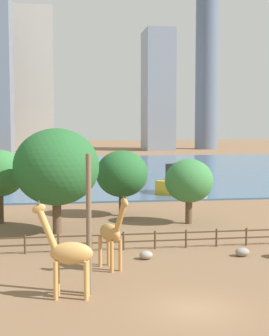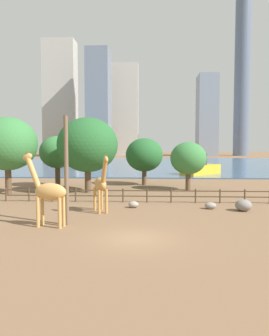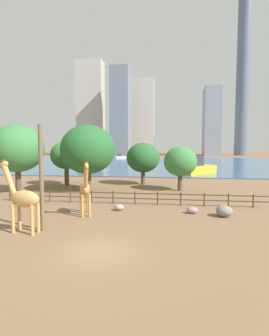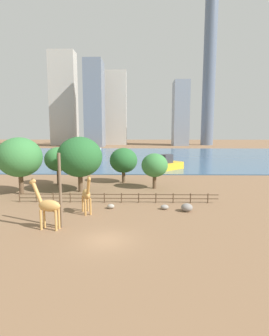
{
  "view_description": "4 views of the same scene",
  "coord_description": "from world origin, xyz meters",
  "views": [
    {
      "loc": [
        -6.42,
        -23.0,
        8.69
      ],
      "look_at": [
        1.94,
        30.9,
        4.16
      ],
      "focal_mm": 55.0,
      "sensor_mm": 36.0,
      "label": 1
    },
    {
      "loc": [
        0.89,
        -18.28,
        5.28
      ],
      "look_at": [
        -1.01,
        17.88,
        2.83
      ],
      "focal_mm": 35.0,
      "sensor_mm": 36.0,
      "label": 2
    },
    {
      "loc": [
        3.83,
        -13.54,
        5.79
      ],
      "look_at": [
        -0.6,
        19.62,
        3.0
      ],
      "focal_mm": 28.0,
      "sensor_mm": 36.0,
      "label": 3
    },
    {
      "loc": [
        2.87,
        -21.27,
        9.25
      ],
      "look_at": [
        2.17,
        11.93,
        4.6
      ],
      "focal_mm": 28.0,
      "sensor_mm": 36.0,
      "label": 4
    }
  ],
  "objects": [
    {
      "name": "boulder_by_pole",
      "position": [
        -0.64,
        9.34,
        0.28
      ],
      "size": [
        0.87,
        0.74,
        0.56
      ],
      "primitive_type": "ellipsoid",
      "color": "gray",
      "rests_on": "ground"
    },
    {
      "name": "giraffe_tall",
      "position": [
        -3.12,
        7.33,
        2.23
      ],
      "size": [
        1.78,
        3.15,
        4.71
      ],
      "rotation": [
        0.0,
        0.0,
        5.11
      ],
      "color": "#C18C47",
      "rests_on": "ground"
    },
    {
      "name": "skyline_block_right",
      "position": [
        29.51,
        154.94,
        20.82
      ],
      "size": [
        9.81,
        14.29,
        41.65
      ],
      "primitive_type": "cube",
      "color": "gray",
      "rests_on": "ground"
    },
    {
      "name": "tree_center_broad",
      "position": [
        5.24,
        20.8,
        3.79
      ],
      "size": [
        4.28,
        4.28,
        5.75
      ],
      "color": "brown",
      "rests_on": "ground"
    },
    {
      "name": "skyline_tower_needle",
      "position": [
        48.7,
        160.36,
        49.86
      ],
      "size": [
        8.28,
        8.28,
        99.73
      ],
      "primitive_type": "cylinder",
      "color": "slate",
      "rests_on": "ground"
    },
    {
      "name": "utility_pole",
      "position": [
        -4.75,
        3.05,
        3.63
      ],
      "size": [
        0.28,
        0.28,
        7.26
      ],
      "primitive_type": "cylinder",
      "color": "brown",
      "rests_on": "ground"
    },
    {
      "name": "boulder_near_fence",
      "position": [
        5.83,
        9.13,
        0.29
      ],
      "size": [
        0.96,
        0.76,
        0.57
      ],
      "primitive_type": "ellipsoid",
      "color": "gray",
      "rests_on": "ground"
    },
    {
      "name": "skyline_tower_glass",
      "position": [
        -14.29,
        163.85,
        25.09
      ],
      "size": [
        15.37,
        8.03,
        50.19
      ],
      "primitive_type": "cube",
      "color": "#B7B2A8",
      "rests_on": "ground"
    },
    {
      "name": "boat_sailboat",
      "position": [
        9.55,
        40.71,
        1.45
      ],
      "size": [
        7.96,
        8.19,
        3.7
      ],
      "rotation": [
        0.0,
        0.0,
        0.82
      ],
      "color": "gold",
      "rests_on": "harbor_water"
    },
    {
      "name": "tree_left_small",
      "position": [
        -0.1,
        25.64,
        4.05
      ],
      "size": [
        4.99,
        4.99,
        6.32
      ],
      "color": "brown",
      "rests_on": "ground"
    },
    {
      "name": "enclosure_fence",
      "position": [
        -0.27,
        12.0,
        0.76
      ],
      "size": [
        26.12,
        0.14,
        1.3
      ],
      "color": "#4C3826",
      "rests_on": "ground"
    },
    {
      "name": "giraffe_companion",
      "position": [
        -5.84,
        2.52,
        2.32
      ],
      "size": [
        3.15,
        1.2,
        4.99
      ],
      "rotation": [
        0.0,
        0.0,
        2.98
      ],
      "color": "tan",
      "rests_on": "ground"
    },
    {
      "name": "boulder_small",
      "position": [
        8.35,
        8.4,
        0.47
      ],
      "size": [
        1.33,
        1.26,
        0.95
      ],
      "primitive_type": "ellipsoid",
      "color": "gray",
      "rests_on": "ground"
    },
    {
      "name": "tree_left_large",
      "position": [
        -14.75,
        16.48,
        5.49
      ],
      "size": [
        6.44,
        6.44,
        8.41
      ],
      "color": "brown",
      "rests_on": "ground"
    },
    {
      "name": "skyline_block_left",
      "position": [
        -47.93,
        155.98,
        30.39
      ],
      "size": [
        16.81,
        10.57,
        60.79
      ],
      "primitive_type": "cube",
      "color": "#B7B2A8",
      "rests_on": "ground"
    },
    {
      "name": "boat_ferry",
      "position": [
        -18.95,
        107.4,
        0.92
      ],
      "size": [
        5.09,
        3.49,
        2.11
      ],
      "rotation": [
        0.0,
        0.0,
        0.41
      ],
      "color": "silver",
      "rests_on": "harbor_water"
    },
    {
      "name": "skyline_block_central",
      "position": [
        -24.38,
        138.27,
        25.2
      ],
      "size": [
        10.58,
        14.94,
        50.4
      ],
      "primitive_type": "cube",
      "color": "slate",
      "rests_on": "ground"
    },
    {
      "name": "harbor_water",
      "position": [
        0.0,
        77.0,
        0.1
      ],
      "size": [
        180.0,
        86.0,
        0.2
      ],
      "primitive_type": "cube",
      "color": "#3D6084",
      "rests_on": "ground"
    },
    {
      "name": "tree_right_small",
      "position": [
        -6.32,
        18.29,
        5.38
      ],
      "size": [
        6.83,
        6.83,
        8.47
      ],
      "color": "brown",
      "rests_on": "ground"
    },
    {
      "name": "ground_plane",
      "position": [
        0.0,
        80.0,
        0.0
      ],
      "size": [
        400.0,
        400.0,
        0.0
      ],
      "primitive_type": "plane",
      "color": "brown"
    },
    {
      "name": "tree_right_tall",
      "position": [
        -11.32,
        23.55,
        4.44
      ],
      "size": [
        4.63,
        4.63,
        6.56
      ],
      "color": "brown",
      "rests_on": "ground"
    }
  ]
}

